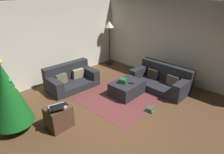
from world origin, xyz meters
name	(u,v)px	position (x,y,z in m)	size (l,w,h in m)	color
ground_plane	(116,121)	(0.00, 0.00, 0.00)	(6.40, 6.40, 0.00)	brown
rear_partition	(42,44)	(0.00, 3.14, 1.30)	(6.40, 0.12, 2.60)	silver
corner_partition	(182,43)	(3.14, 0.00, 1.30)	(0.12, 6.40, 2.60)	silver
couch_left	(71,79)	(0.34, 2.26, 0.27)	(1.59, 0.99, 0.72)	#26262B
couch_right	(162,80)	(2.26, 0.10, 0.28)	(0.96, 1.76, 0.74)	#26262B
ottoman	(127,88)	(1.17, 0.62, 0.20)	(0.94, 0.69, 0.40)	#26262B
gift_box	(123,81)	(1.06, 0.67, 0.47)	(0.20, 0.19, 0.13)	#19662D
tv_remote	(131,83)	(1.17, 0.47, 0.41)	(0.05, 0.16, 0.02)	black
christmas_tree	(8,95)	(-1.73, 1.45, 0.88)	(0.85, 0.85, 1.66)	brown
side_table	(59,117)	(-1.02, 0.80, 0.26)	(0.52, 0.44, 0.52)	#4C3323
laptop	(58,106)	(-1.04, 0.74, 0.58)	(0.47, 0.50, 0.18)	silver
book_stack	(151,109)	(0.94, -0.37, 0.05)	(0.27, 0.24, 0.10)	#387A47
corner_lamp	(109,28)	(2.63, 2.74, 1.50)	(0.36, 0.36, 1.76)	black
area_rug	(127,94)	(1.17, 0.62, 0.00)	(2.60, 2.00, 0.01)	brown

